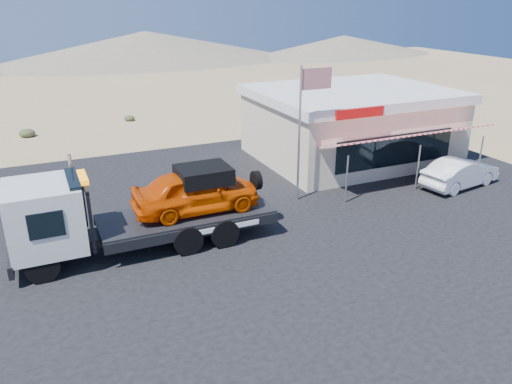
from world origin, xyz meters
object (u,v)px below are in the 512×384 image
tow_truck (139,206)px  flagpole (304,118)px  white_sedan (460,173)px  jerky_store (350,123)px

tow_truck → flagpole: size_ratio=1.54×
tow_truck → white_sedan: 15.47m
white_sedan → jerky_store: size_ratio=0.41×
white_sedan → flagpole: 8.52m
white_sedan → flagpole: (-7.76, 1.76, 3.04)m
flagpole → white_sedan: bearing=-12.8°
tow_truck → white_sedan: bearing=-0.1°
tow_truck → flagpole: flagpole is taller
tow_truck → flagpole: (7.68, 1.72, 2.10)m
jerky_store → flagpole: flagpole is taller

